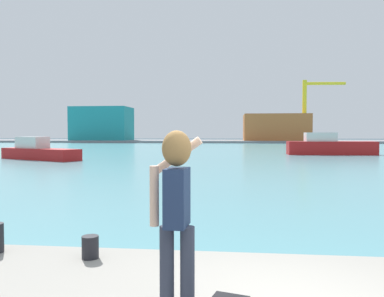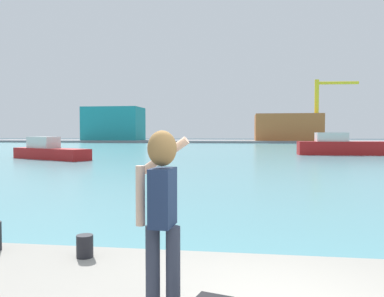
# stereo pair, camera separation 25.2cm
# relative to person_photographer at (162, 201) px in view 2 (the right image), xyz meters

# --- Properties ---
(ground_plane) EXTENTS (220.00, 220.00, 0.00)m
(ground_plane) POSITION_rel_person_photographer_xyz_m (1.03, 49.89, -1.59)
(ground_plane) COLOR #334751
(harbor_water) EXTENTS (140.00, 100.00, 0.02)m
(harbor_water) POSITION_rel_person_photographer_xyz_m (1.03, 51.89, -1.58)
(harbor_water) COLOR #599EA8
(harbor_water) RESTS_ON ground_plane
(far_shore_dock) EXTENTS (140.00, 20.00, 0.51)m
(far_shore_dock) POSITION_rel_person_photographer_xyz_m (1.03, 91.89, -1.34)
(far_shore_dock) COLOR gray
(far_shore_dock) RESTS_ON ground_plane
(person_photographer) EXTENTS (0.53, 0.55, 1.74)m
(person_photographer) POSITION_rel_person_photographer_xyz_m (0.00, 0.00, 0.00)
(person_photographer) COLOR #2D3342
(person_photographer) RESTS_ON quay_promenade
(harbor_bollard) EXTENTS (0.23, 0.23, 0.31)m
(harbor_bollard) POSITION_rel_person_photographer_xyz_m (-1.40, 1.40, -0.91)
(harbor_bollard) COLOR black
(harbor_bollard) RESTS_ON quay_promenade
(boat_moored) EXTENTS (8.25, 5.36, 1.92)m
(boat_moored) POSITION_rel_person_photographer_xyz_m (-15.95, 27.32, -0.90)
(boat_moored) COLOR #B21919
(boat_moored) RESTS_ON harbor_water
(boat_moored_2) EXTENTS (8.91, 2.21, 2.30)m
(boat_moored_2) POSITION_rel_person_photographer_xyz_m (10.44, 37.41, -0.71)
(boat_moored_2) COLOR #B21919
(boat_moored_2) RESTS_ON harbor_water
(warehouse_left) EXTENTS (13.94, 9.16, 8.20)m
(warehouse_left) POSITION_rel_person_photographer_xyz_m (-32.10, 89.28, 3.02)
(warehouse_left) COLOR teal
(warehouse_left) RESTS_ON far_shore_dock
(warehouse_right) EXTENTS (15.22, 13.63, 6.26)m
(warehouse_right) POSITION_rel_person_photographer_xyz_m (10.62, 91.94, 2.05)
(warehouse_right) COLOR #B26633
(warehouse_right) RESTS_ON far_shore_dock
(port_crane) EXTENTS (9.95, 1.52, 14.22)m
(port_crane) POSITION_rel_person_photographer_xyz_m (18.29, 89.53, 7.58)
(port_crane) COLOR yellow
(port_crane) RESTS_ON far_shore_dock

